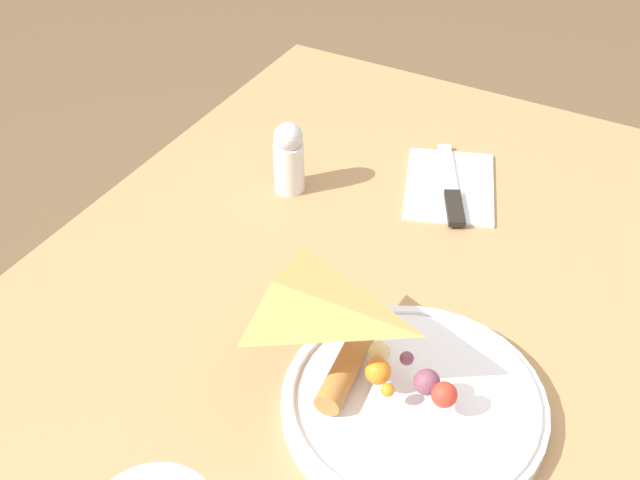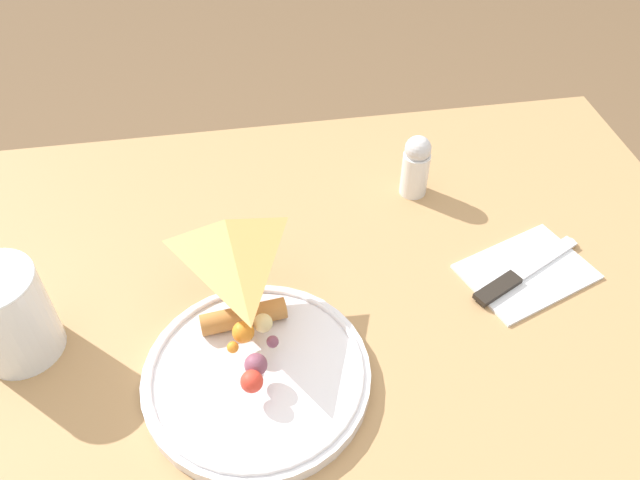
# 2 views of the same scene
# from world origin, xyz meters

# --- Properties ---
(dining_table) EXTENTS (1.01, 0.88, 0.76)m
(dining_table) POSITION_xyz_m (0.00, 0.00, 0.65)
(dining_table) COLOR #A87F51
(dining_table) RESTS_ON ground_plane
(plate_pizza) EXTENTS (0.24, 0.24, 0.05)m
(plate_pizza) POSITION_xyz_m (-0.09, -0.02, 0.77)
(plate_pizza) COLOR white
(plate_pizza) RESTS_ON dining_table
(napkin_folded) EXTENTS (0.18, 0.15, 0.00)m
(napkin_folded) POSITION_xyz_m (0.25, 0.08, 0.76)
(napkin_folded) COLOR silver
(napkin_folded) RESTS_ON dining_table
(butter_knife) EXTENTS (0.16, 0.10, 0.01)m
(butter_knife) POSITION_xyz_m (0.25, 0.07, 0.76)
(butter_knife) COLOR black
(butter_knife) RESTS_ON napkin_folded
(salt_shaker) EXTENTS (0.04, 0.04, 0.09)m
(salt_shaker) POSITION_xyz_m (0.16, 0.25, 0.80)
(salt_shaker) COLOR silver
(salt_shaker) RESTS_ON dining_table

